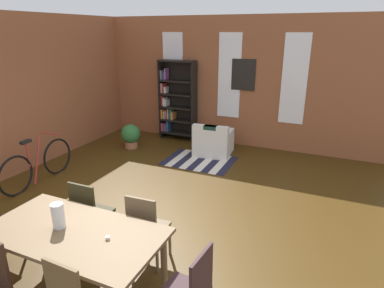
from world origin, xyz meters
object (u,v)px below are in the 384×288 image
(armchair_white, at_px, (213,142))
(bicycle_second, at_px, (38,165))
(dining_chair_far_left, at_px, (90,212))
(vase_on_table, at_px, (58,216))
(dining_table, at_px, (74,238))
(dining_chair_far_right, at_px, (146,227))
(bookshelf_tall, at_px, (176,101))
(potted_plant_by_shelf, at_px, (131,135))

(armchair_white, xyz_separation_m, bicycle_second, (-2.46, -2.71, 0.08))
(dining_chair_far_left, bearing_deg, vase_on_table, -71.31)
(dining_table, relative_size, bicycle_second, 1.09)
(vase_on_table, bearing_deg, dining_chair_far_left, 108.69)
(dining_chair_far_right, relative_size, bookshelf_tall, 0.47)
(vase_on_table, xyz_separation_m, bookshelf_tall, (-1.28, 5.27, 0.08))
(vase_on_table, height_order, dining_chair_far_right, vase_on_table)
(dining_table, xyz_separation_m, potted_plant_by_shelf, (-2.13, 4.17, -0.38))
(dining_table, bearing_deg, bicycle_second, 144.77)
(bicycle_second, distance_m, potted_plant_by_shelf, 2.37)
(vase_on_table, bearing_deg, bicycle_second, 142.82)
(bicycle_second, bearing_deg, potted_plant_by_shelf, 78.24)
(dining_chair_far_left, xyz_separation_m, armchair_white, (0.26, 3.86, -0.23))
(bicycle_second, height_order, potted_plant_by_shelf, bicycle_second)
(bookshelf_tall, xyz_separation_m, armchair_white, (1.30, -0.70, -0.71))
(bookshelf_tall, distance_m, bicycle_second, 3.66)
(dining_chair_far_left, bearing_deg, dining_chair_far_right, 0.01)
(vase_on_table, relative_size, dining_chair_far_right, 0.28)
(dining_chair_far_right, bearing_deg, dining_chair_far_left, -179.99)
(dining_chair_far_left, relative_size, bicycle_second, 0.55)
(dining_chair_far_right, xyz_separation_m, potted_plant_by_shelf, (-2.56, 3.47, -0.20))
(potted_plant_by_shelf, bearing_deg, bookshelf_tall, 58.41)
(potted_plant_by_shelf, bearing_deg, bicycle_second, -101.76)
(dining_chair_far_right, relative_size, potted_plant_by_shelf, 1.64)
(dining_chair_far_right, bearing_deg, bookshelf_tall, 112.39)
(vase_on_table, height_order, armchair_white, vase_on_table)
(armchair_white, relative_size, bicycle_second, 0.51)
(dining_table, relative_size, potted_plant_by_shelf, 3.21)
(potted_plant_by_shelf, bearing_deg, vase_on_table, -64.91)
(dining_table, relative_size, dining_chair_far_right, 1.96)
(dining_table, height_order, dining_chair_far_left, dining_chair_far_left)
(vase_on_table, xyz_separation_m, dining_chair_far_left, (-0.24, 0.70, -0.40))
(dining_table, bearing_deg, armchair_white, 91.98)
(dining_chair_far_right, height_order, potted_plant_by_shelf, dining_chair_far_right)
(bookshelf_tall, relative_size, armchair_white, 2.32)
(vase_on_table, relative_size, bookshelf_tall, 0.13)
(armchair_white, bearing_deg, bicycle_second, -132.18)
(dining_chair_far_right, distance_m, armchair_white, 3.91)
(armchair_white, bearing_deg, potted_plant_by_shelf, -168.77)
(dining_table, relative_size, bookshelf_tall, 0.92)
(armchair_white, xyz_separation_m, potted_plant_by_shelf, (-1.98, -0.39, 0.03))
(dining_chair_far_left, xyz_separation_m, bicycle_second, (-2.20, 1.15, -0.16))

